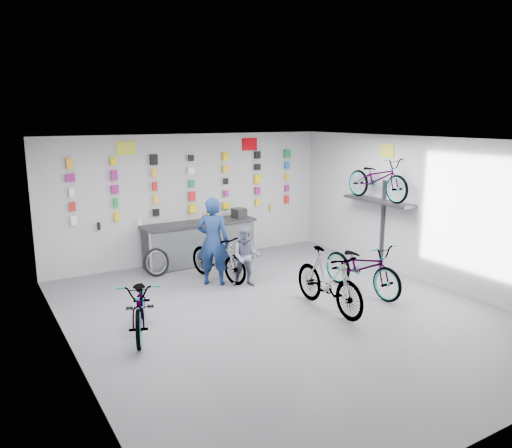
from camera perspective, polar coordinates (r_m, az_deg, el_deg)
floor at (r=8.92m, az=3.27°, el=-10.14°), size 8.00×8.00×0.00m
ceiling at (r=8.27m, az=3.52°, el=9.48°), size 8.00×8.00×0.00m
wall_back at (r=11.93m, az=-7.44°, el=2.97°), size 7.00×0.00×7.00m
wall_front at (r=5.75m, az=26.55°, el=-8.26°), size 7.00×0.00×7.00m
wall_left at (r=7.17m, az=-20.50°, el=-3.84°), size 0.00×8.00×8.00m
wall_right at (r=10.79m, az=18.98°, el=1.44°), size 0.00×8.00×8.00m
counter at (r=11.72m, az=-6.41°, el=-2.23°), size 2.70×0.66×1.00m
merch_wall at (r=11.83m, az=-7.29°, el=4.48°), size 5.58×0.08×1.57m
wall_bracket at (r=11.48m, az=13.86°, el=2.17°), size 0.39×1.90×2.00m
sign_left at (r=11.28m, az=-14.66°, el=8.39°), size 0.42×0.02×0.30m
sign_right at (r=12.50m, az=-0.74°, el=9.11°), size 0.42×0.02×0.30m
sign_side at (r=11.45m, az=14.71°, el=8.09°), size 0.02×0.40×0.30m
bike_left at (r=8.21m, az=-13.06°, el=-8.92°), size 1.21×1.91×0.95m
bike_center at (r=8.96m, az=8.29°, el=-6.39°), size 0.53×1.84×1.10m
bike_right at (r=10.00m, az=12.03°, el=-4.77°), size 0.83×2.01×1.03m
bike_service at (r=10.52m, az=-4.37°, el=-3.79°), size 0.91×1.73×1.00m
bike_wall at (r=11.34m, az=13.73°, el=5.07°), size 0.63×1.80×0.95m
clerk at (r=10.16m, az=-4.94°, el=-1.99°), size 0.79×0.74×1.82m
customer at (r=10.10m, az=-1.12°, el=-3.74°), size 0.75×0.70×1.23m
spare_wheel at (r=11.01m, az=-11.31°, el=-4.33°), size 0.65×0.33×0.62m
register at (r=12.05m, az=-1.96°, el=1.28°), size 0.32×0.34×0.22m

